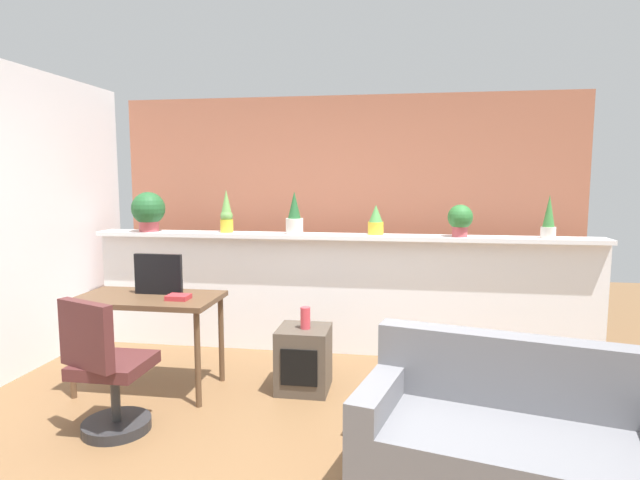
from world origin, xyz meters
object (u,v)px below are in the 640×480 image
at_px(potted_plant_1, 227,213).
at_px(potted_plant_3, 376,221).
at_px(desk, 148,307).
at_px(tv_monitor, 158,274).
at_px(potted_plant_4, 460,219).
at_px(book_on_desk, 178,297).
at_px(office_chair, 107,377).
at_px(potted_plant_2, 294,216).
at_px(side_cube_shelf, 304,359).
at_px(vase_on_shelf, 305,318).
at_px(potted_plant_0, 148,210).
at_px(potted_plant_5, 549,219).
at_px(couch, 514,447).

relative_size(potted_plant_1, potted_plant_3, 1.49).
bearing_deg(desk, tv_monitor, 54.42).
relative_size(desk, tv_monitor, 2.85).
distance_m(potted_plant_4, book_on_desk, 2.51).
bearing_deg(office_chair, potted_plant_2, 64.33).
height_order(potted_plant_3, desk, potted_plant_3).
xyz_separation_m(desk, side_cube_shelf, (1.20, 0.17, -0.42)).
bearing_deg(vase_on_shelf, potted_plant_0, 152.26).
height_order(potted_plant_5, vase_on_shelf, potted_plant_5).
bearing_deg(book_on_desk, potted_plant_1, 90.71).
height_order(tv_monitor, side_cube_shelf, tv_monitor).
height_order(potted_plant_1, tv_monitor, potted_plant_1).
xyz_separation_m(potted_plant_1, side_cube_shelf, (0.93, -0.93, -1.07)).
distance_m(potted_plant_3, potted_plant_4, 0.76).
bearing_deg(tv_monitor, office_chair, -88.26).
bearing_deg(potted_plant_3, potted_plant_0, -178.40).
height_order(desk, couch, couch).
relative_size(potted_plant_2, couch, 0.24).
bearing_deg(desk, potted_plant_0, 115.70).
xyz_separation_m(potted_plant_0, potted_plant_5, (3.72, -0.01, -0.04)).
bearing_deg(couch, book_on_desk, 156.45).
bearing_deg(tv_monitor, desk, -125.58).
bearing_deg(vase_on_shelf, potted_plant_2, 106.65).
distance_m(potted_plant_0, side_cube_shelf, 2.23).
bearing_deg(side_cube_shelf, book_on_desk, -165.13).
distance_m(potted_plant_5, vase_on_shelf, 2.30).
xyz_separation_m(potted_plant_2, book_on_desk, (-0.66, -1.14, -0.54)).
bearing_deg(vase_on_shelf, potted_plant_5, 24.41).
bearing_deg(potted_plant_0, potted_plant_4, -0.19).
height_order(potted_plant_2, side_cube_shelf, potted_plant_2).
height_order(potted_plant_2, potted_plant_5, potted_plant_2).
bearing_deg(tv_monitor, potted_plant_4, 22.27).
height_order(potted_plant_2, tv_monitor, potted_plant_2).
bearing_deg(potted_plant_5, book_on_desk, -158.80).
bearing_deg(potted_plant_4, potted_plant_0, 179.81).
bearing_deg(potted_plant_0, couch, -34.83).
bearing_deg(vase_on_shelf, couch, -42.61).
bearing_deg(potted_plant_0, tv_monitor, -59.99).
xyz_separation_m(potted_plant_1, potted_plant_3, (1.43, 0.03, -0.05)).
xyz_separation_m(desk, couch, (2.53, -1.05, -0.38)).
distance_m(potted_plant_4, side_cube_shelf, 1.86).
xyz_separation_m(potted_plant_2, vase_on_shelf, (0.27, -0.91, -0.73)).
bearing_deg(side_cube_shelf, couch, -42.55).
distance_m(potted_plant_5, side_cube_shelf, 2.44).
height_order(potted_plant_5, couch, potted_plant_5).
relative_size(potted_plant_0, potted_plant_5, 1.02).
bearing_deg(book_on_desk, potted_plant_0, 125.07).
xyz_separation_m(office_chair, couch, (2.45, -0.32, -0.11)).
relative_size(potted_plant_5, side_cube_shelf, 0.76).
bearing_deg(potted_plant_0, potted_plant_3, 1.60).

